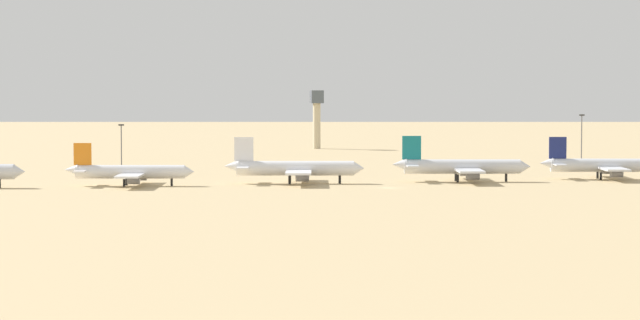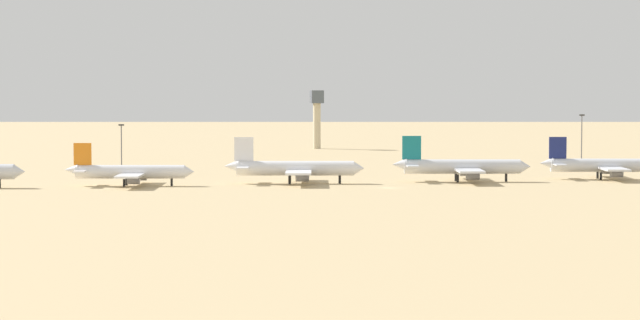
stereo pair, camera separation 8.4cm
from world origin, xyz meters
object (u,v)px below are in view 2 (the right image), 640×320
(parked_jet_navy_5, at_px, (603,165))
(parked_jet_teal_4, at_px, (461,167))
(control_tower, at_px, (317,114))
(light_pole_east, at_px, (582,135))
(parked_jet_orange_2, at_px, (129,172))
(parked_jet_white_3, at_px, (294,168))
(light_pole_west, at_px, (121,141))

(parked_jet_navy_5, bearing_deg, parked_jet_teal_4, -165.46)
(control_tower, relative_size, light_pole_east, 1.51)
(parked_jet_navy_5, bearing_deg, light_pole_east, 83.07)
(parked_jet_orange_2, relative_size, light_pole_east, 2.02)
(parked_jet_white_3, distance_m, parked_jet_teal_4, 44.68)
(parked_jet_teal_4, height_order, light_pole_west, light_pole_west)
(parked_jet_navy_5, relative_size, light_pole_west, 2.59)
(parked_jet_orange_2, distance_m, control_tower, 215.04)
(parked_jet_white_3, xyz_separation_m, light_pole_west, (-41.87, 89.18, 3.92))
(parked_jet_orange_2, height_order, light_pole_west, light_pole_west)
(parked_jet_orange_2, xyz_separation_m, parked_jet_teal_4, (87.05, -1.10, 0.42))
(parked_jet_teal_4, bearing_deg, parked_jet_navy_5, 13.67)
(parked_jet_teal_4, bearing_deg, parked_jet_white_3, -171.44)
(light_pole_west, bearing_deg, light_pole_east, -4.57)
(parked_jet_navy_5, xyz_separation_m, light_pole_east, (25.46, 76.37, 5.59))
(control_tower, height_order, light_pole_west, control_tower)
(light_pole_west, bearing_deg, parked_jet_orange_2, -90.34)
(parked_jet_white_3, relative_size, light_pole_west, 2.72)
(parked_jet_teal_4, height_order, parked_jet_navy_5, parked_jet_teal_4)
(parked_jet_white_3, bearing_deg, parked_jet_navy_5, 10.75)
(parked_jet_navy_5, xyz_separation_m, control_tower, (-43.24, 196.17, 11.05))
(parked_jet_navy_5, relative_size, light_pole_east, 2.13)
(control_tower, bearing_deg, light_pole_east, -60.17)
(parked_jet_teal_4, distance_m, control_tower, 198.66)
(parked_jet_teal_4, xyz_separation_m, parked_jet_navy_5, (41.07, 2.18, -0.21))
(parked_jet_teal_4, height_order, control_tower, control_tower)
(parked_jet_white_3, relative_size, parked_jet_teal_4, 0.99)
(parked_jet_white_3, height_order, light_pole_east, light_pole_east)
(light_pole_west, relative_size, light_pole_east, 0.82)
(parked_jet_white_3, height_order, light_pole_west, light_pole_west)
(parked_jet_orange_2, distance_m, light_pole_east, 172.11)
(parked_jet_white_3, xyz_separation_m, parked_jet_teal_4, (44.65, -1.61, 0.03))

